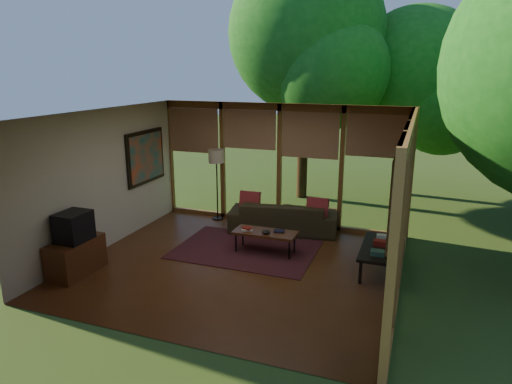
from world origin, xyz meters
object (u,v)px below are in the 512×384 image
at_px(floor_lamp, 216,160).
at_px(side_console, 379,249).
at_px(sofa, 283,217).
at_px(media_cabinet, 76,257).
at_px(coffee_table, 265,233).
at_px(television, 73,227).

relative_size(floor_lamp, side_console, 1.18).
bearing_deg(side_console, sofa, 147.62).
xyz_separation_m(sofa, media_cabinet, (-2.73, -3.24, -0.03)).
bearing_deg(coffee_table, sofa, 90.99).
xyz_separation_m(sofa, side_console, (2.14, -1.36, 0.08)).
relative_size(media_cabinet, coffee_table, 0.83).
bearing_deg(media_cabinet, floor_lamp, 73.44).
relative_size(floor_lamp, coffee_table, 1.38).
xyz_separation_m(floor_lamp, side_console, (3.83, -1.63, -1.00)).
height_order(television, coffee_table, television).
bearing_deg(television, coffee_table, 35.91).
relative_size(media_cabinet, side_console, 0.71).
bearing_deg(sofa, media_cabinet, 39.76).
relative_size(coffee_table, side_console, 0.86).
bearing_deg(coffee_table, television, -144.09).
xyz_separation_m(coffee_table, side_console, (2.12, -0.10, 0.02)).
relative_size(television, coffee_table, 0.46).
relative_size(television, side_console, 0.39).
xyz_separation_m(television, floor_lamp, (1.02, 3.51, 0.56)).
distance_m(sofa, television, 4.25).
xyz_separation_m(media_cabinet, television, (0.02, 0.00, 0.55)).
height_order(media_cabinet, television, television).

